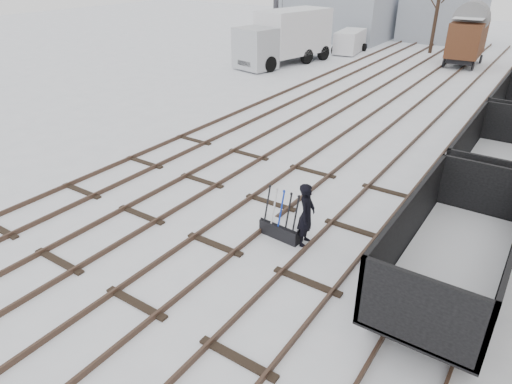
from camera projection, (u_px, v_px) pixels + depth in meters
ground at (215, 245)px, 13.09m from camera, size 120.00×120.00×0.00m
tracks at (383, 118)px, 23.11m from camera, size 13.90×52.00×0.16m
shed_left at (339, 16)px, 45.07m from camera, size 10.00×8.00×4.10m
shed_right at (443, 16)px, 43.45m from camera, size 7.00×6.00×4.50m
ground_frame at (281, 229)px, 13.36m from camera, size 1.33×0.52×1.49m
worker at (306, 215)px, 12.75m from camera, size 0.58×0.77×1.90m
freight_wagon_a at (451, 264)px, 10.75m from camera, size 2.38×5.95×2.43m
freight_wagon_b at (497, 170)px, 15.45m from camera, size 2.38×5.95×2.43m
box_van_wagon at (468, 37)px, 33.53m from camera, size 2.69×4.73×3.51m
lorry at (285, 37)px, 34.07m from camera, size 3.96×8.79×3.84m
panel_van at (350, 41)px, 38.55m from camera, size 2.34×4.31×1.81m
crane at (277, 18)px, 40.31m from camera, size 2.48×5.65×9.50m
tree_far_left at (436, 15)px, 37.48m from camera, size 0.30×0.30×6.08m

